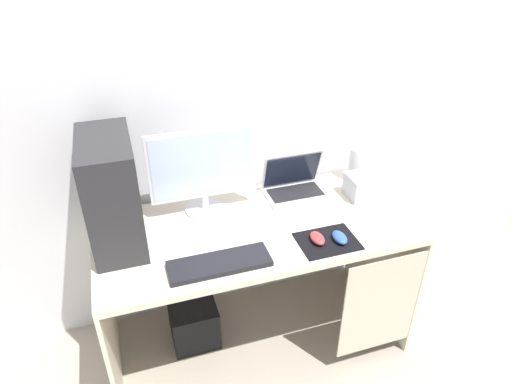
{
  "coord_description": "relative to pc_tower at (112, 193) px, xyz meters",
  "views": [
    {
      "loc": [
        -0.53,
        -1.63,
        1.98
      ],
      "look_at": [
        0.0,
        0.0,
        0.92
      ],
      "focal_mm": 32.11,
      "sensor_mm": 36.0,
      "label": 1
    }
  ],
  "objects": [
    {
      "name": "pc_tower",
      "position": [
        0.0,
        0.0,
        0.0
      ],
      "size": [
        0.21,
        0.41,
        0.49
      ],
      "primitive_type": "cube",
      "color": "#232326",
      "rests_on": "desk"
    },
    {
      "name": "monitor",
      "position": [
        0.41,
        0.11,
        -0.02
      ],
      "size": [
        0.5,
        0.19,
        0.43
      ],
      "color": "silver",
      "rests_on": "desk"
    },
    {
      "name": "projector",
      "position": [
        1.21,
        -0.0,
        -0.18
      ],
      "size": [
        0.2,
        0.14,
        0.12
      ],
      "primitive_type": "cube",
      "color": "#B7BCC6",
      "rests_on": "desk"
    },
    {
      "name": "ground_plane",
      "position": [
        0.6,
        -0.08,
        -0.99
      ],
      "size": [
        8.0,
        8.0,
        0.0
      ],
      "primitive_type": "plane",
      "color": "#9E9384"
    },
    {
      "name": "laptop",
      "position": [
        0.87,
        0.12,
        -0.2
      ],
      "size": [
        0.31,
        0.22,
        0.22
      ],
      "color": "silver",
      "rests_on": "desk"
    },
    {
      "name": "mouse_left",
      "position": [
        0.82,
        -0.28,
        -0.22
      ],
      "size": [
        0.06,
        0.1,
        0.03
      ],
      "primitive_type": "ellipsoid",
      "color": "#B23333",
      "rests_on": "mousepad"
    },
    {
      "name": "mouse_right",
      "position": [
        0.91,
        -0.31,
        -0.22
      ],
      "size": [
        0.06,
        0.1,
        0.03
      ],
      "primitive_type": "ellipsoid",
      "color": "#2D51B2",
      "rests_on": "mousepad"
    },
    {
      "name": "speaker",
      "position": [
        1.23,
        0.16,
        -0.15
      ],
      "size": [
        0.08,
        0.08,
        0.19
      ],
      "primitive_type": "cylinder",
      "color": "silver",
      "rests_on": "desk"
    },
    {
      "name": "desk",
      "position": [
        0.62,
        -0.09,
        -0.39
      ],
      "size": [
        1.46,
        0.68,
        0.74
      ],
      "color": "beige",
      "rests_on": "ground_plane"
    },
    {
      "name": "subwoofer",
      "position": [
        0.28,
        0.01,
        -0.87
      ],
      "size": [
        0.24,
        0.24,
        0.24
      ],
      "primitive_type": "cube",
      "color": "black",
      "rests_on": "ground_plane"
    },
    {
      "name": "wall_back",
      "position": [
        0.6,
        0.3,
        0.31
      ],
      "size": [
        4.0,
        0.05,
        2.6
      ],
      "color": "silver",
      "rests_on": "ground_plane"
    },
    {
      "name": "keyboard",
      "position": [
        0.37,
        -0.3,
        -0.23
      ],
      "size": [
        0.42,
        0.14,
        0.02
      ],
      "primitive_type": "cube",
      "color": "black",
      "rests_on": "desk"
    },
    {
      "name": "mousepad",
      "position": [
        0.86,
        -0.29,
        -0.24
      ],
      "size": [
        0.26,
        0.2,
        0.0
      ],
      "primitive_type": "cube",
      "color": "black",
      "rests_on": "desk"
    }
  ]
}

